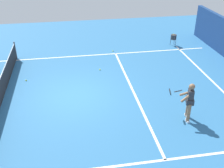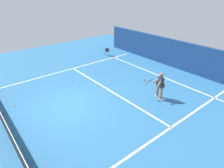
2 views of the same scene
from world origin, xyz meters
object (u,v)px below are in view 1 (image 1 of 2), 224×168
tennis_player (189,100)px  tennis_ball_near (100,70)px  ball_hopper (174,37)px  tennis_ball_mid (113,51)px  tennis_ball_far (26,80)px

tennis_player → tennis_ball_near: 5.61m
ball_hopper → tennis_ball_near: bearing=119.1°
tennis_player → ball_hopper: size_ratio=2.09×
tennis_player → ball_hopper: 8.01m
tennis_ball_near → ball_hopper: 5.84m
tennis_player → tennis_ball_mid: size_ratio=23.48×
tennis_player → ball_hopper: (7.65, -2.34, -0.30)m
tennis_ball_near → tennis_ball_far: bearing=99.0°
tennis_ball_mid → ball_hopper: size_ratio=0.09×
tennis_ball_far → ball_hopper: ball_hopper is taller
tennis_ball_near → ball_hopper: (2.83, -5.08, 0.51)m
tennis_ball_mid → tennis_ball_far: same height
tennis_player → tennis_ball_near: bearing=29.6°
tennis_player → tennis_ball_near: tennis_player is taller
tennis_ball_near → ball_hopper: bearing=-60.9°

